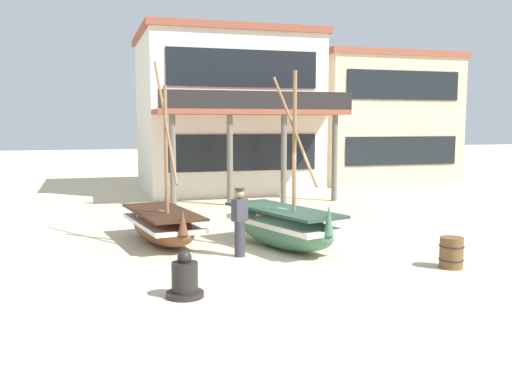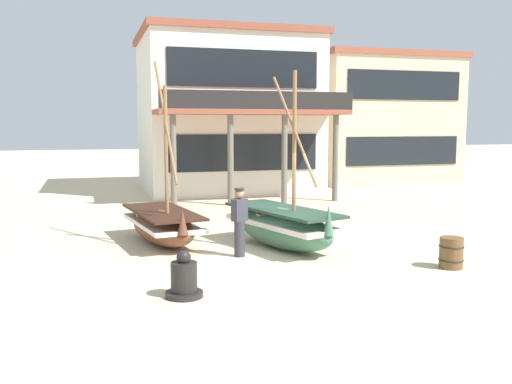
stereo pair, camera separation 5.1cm
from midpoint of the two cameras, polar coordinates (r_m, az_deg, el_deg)
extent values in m
plane|color=beige|center=(14.47, 1.04, -5.97)|extent=(120.00, 120.00, 0.00)
ellipsoid|color=brown|center=(15.57, -9.47, -3.47)|extent=(1.89, 3.79, 0.89)
cube|color=silver|center=(15.55, -9.48, -3.07)|extent=(1.88, 3.65, 0.11)
cube|color=#351E13|center=(15.51, -9.50, -1.98)|extent=(1.92, 3.73, 0.06)
cone|color=brown|center=(13.87, -7.48, -3.03)|extent=(0.31, 0.31, 0.62)
cylinder|color=olive|center=(14.91, -9.13, 3.68)|extent=(0.10, 0.10, 3.57)
cylinder|color=olive|center=(14.89, -9.19, 7.10)|extent=(0.35, 1.79, 3.18)
cube|color=olive|center=(15.78, -9.77, -2.20)|extent=(1.28, 0.36, 0.06)
ellipsoid|color=#427056|center=(14.76, 2.61, -3.65)|extent=(2.31, 3.95, 1.04)
cube|color=silver|center=(14.74, 2.62, -3.16)|extent=(2.28, 3.81, 0.13)
cube|color=#243D2F|center=(14.68, 2.62, -1.81)|extent=(2.33, 3.89, 0.07)
cone|color=#427056|center=(13.30, 7.23, -2.82)|extent=(0.32, 0.32, 0.73)
cylinder|color=olive|center=(14.15, 3.79, 4.46)|extent=(0.10, 0.10, 3.79)
cylinder|color=olive|center=(14.14, 3.80, 6.25)|extent=(0.61, 1.76, 2.71)
cube|color=olive|center=(14.92, 1.98, -2.11)|extent=(1.19, 0.51, 0.06)
cylinder|color=#33333D|center=(13.82, -1.75, -4.72)|extent=(0.26, 0.26, 0.88)
cube|color=#383842|center=(13.69, -1.76, -1.81)|extent=(0.42, 0.36, 0.54)
sphere|color=#A87A56|center=(13.64, -1.77, -0.19)|extent=(0.22, 0.22, 0.22)
cylinder|color=#2D2823|center=(13.62, -1.77, 0.31)|extent=(0.24, 0.24, 0.05)
cylinder|color=black|center=(10.84, -7.29, -10.17)|extent=(0.71, 0.71, 0.10)
cylinder|color=black|center=(10.75, -7.31, -8.48)|extent=(0.49, 0.49, 0.56)
sphere|color=black|center=(10.66, -7.35, -6.57)|extent=(0.27, 0.27, 0.27)
cylinder|color=brown|center=(13.47, 18.96, -5.79)|extent=(0.52, 0.52, 0.70)
torus|color=black|center=(13.44, 18.99, -5.15)|extent=(0.56, 0.56, 0.03)
torus|color=black|center=(13.51, 18.94, -6.43)|extent=(0.56, 0.56, 0.03)
cube|color=silver|center=(27.90, -3.21, 7.64)|extent=(7.87, 6.89, 7.18)
cube|color=brown|center=(28.19, -3.26, 15.26)|extent=(8.19, 7.16, 0.30)
cube|color=black|center=(24.56, -1.29, 3.98)|extent=(6.61, 0.06, 1.58)
cube|color=black|center=(24.64, -1.32, 12.34)|extent=(6.61, 0.06, 1.58)
cube|color=brown|center=(23.41, -0.54, 8.04)|extent=(7.87, 2.40, 0.20)
cylinder|color=#666056|center=(21.92, -8.43, 3.09)|extent=(0.24, 0.24, 3.59)
cylinder|color=#666056|center=(22.35, -2.71, 3.22)|extent=(0.24, 0.24, 3.59)
cylinder|color=#666056|center=(22.99, 2.75, 3.33)|extent=(0.24, 0.24, 3.59)
cylinder|color=#666056|center=(23.83, 7.86, 3.40)|extent=(0.24, 0.24, 3.59)
cube|color=black|center=(22.32, 0.29, 9.25)|extent=(7.87, 0.08, 0.70)
cube|color=beige|center=(32.54, 12.01, 6.94)|extent=(7.58, 5.40, 6.66)
cube|color=brown|center=(32.73, 12.17, 13.04)|extent=(7.88, 5.62, 0.30)
cube|color=black|center=(30.20, 14.43, 4.04)|extent=(6.36, 0.06, 1.47)
cube|color=black|center=(30.23, 14.62, 10.36)|extent=(6.36, 0.06, 1.47)
camera|label=1|loc=(0.03, -90.10, -0.01)|focal=39.75mm
camera|label=2|loc=(0.03, 89.90, 0.01)|focal=39.75mm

